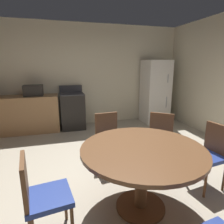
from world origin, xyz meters
name	(u,v)px	position (x,y,z in m)	size (l,w,h in m)	color
ground_plane	(115,180)	(0.00, 0.00, 0.00)	(14.00, 14.00, 0.00)	#A89E89
wall_back	(84,75)	(0.00, 2.99, 1.35)	(5.76, 0.12, 2.70)	beige
kitchen_counter	(19,115)	(-1.65, 2.59, 0.45)	(1.85, 0.60, 0.90)	#9E754C
oven_range	(73,111)	(-0.37, 2.60, 0.47)	(0.60, 0.60, 1.10)	black
refrigerator	(155,92)	(1.97, 2.54, 0.88)	(0.68, 0.68, 1.76)	white
microwave	(33,90)	(-1.28, 2.59, 1.03)	(0.44, 0.32, 0.26)	black
dining_table	(142,160)	(0.13, -0.60, 0.61)	(1.35, 1.35, 0.76)	brown
chair_north	(109,136)	(0.03, 0.46, 0.50)	(0.44, 0.44, 0.87)	brown
chair_northeast	(159,137)	(0.82, 0.22, 0.50)	(0.56, 0.56, 0.87)	brown
chair_east	(210,152)	(1.19, -0.46, 0.50)	(0.45, 0.45, 0.87)	brown
chair_west	(40,194)	(-0.92, -0.75, 0.50)	(0.45, 0.45, 0.87)	brown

